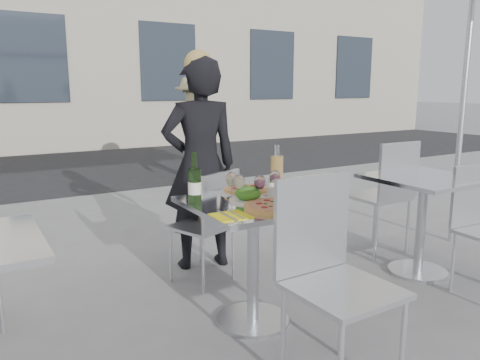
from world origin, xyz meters
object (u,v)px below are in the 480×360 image
pedestrian_b (196,129)px  wine_bottle (195,184)px  chair_far (210,218)px  wineglass_white_a (239,183)px  woman_diner (200,165)px  napkin_right (309,202)px  chair_near (328,263)px  side_table_right (423,204)px  carafe (277,172)px  salad_plate (248,195)px  wineglass_red_b (275,178)px  side_chair_rfar (387,188)px  main_table (253,236)px  pizza_far (246,190)px  sugar_shaker (272,188)px  wineglass_red_a (260,183)px  napkin_left (231,216)px  pizza_near (277,206)px  wineglass_white_b (232,180)px

pedestrian_b → wine_bottle: (-1.89, -3.93, 0.07)m
chair_far → wineglass_white_a: 0.71m
woman_diner → napkin_right: (0.12, -1.18, -0.06)m
chair_near → wineglass_white_a: chair_near is taller
side_table_right → woman_diner: 1.70m
carafe → wineglass_white_a: bearing=-158.1°
salad_plate → wineglass_red_b: 0.22m
chair_far → wineglass_white_a: wineglass_white_a is taller
side_chair_rfar → wineglass_red_b: bearing=15.6°
main_table → chair_far: 0.64m
side_chair_rfar → woman_diner: woman_diner is taller
pedestrian_b → carafe: 4.08m
pizza_far → sugar_shaker: size_ratio=2.86×
sugar_shaker → main_table: bearing=-165.2°
woman_diner → wineglass_white_a: (-0.22, -0.95, 0.05)m
main_table → carafe: (0.30, 0.19, 0.33)m
woman_diner → napkin_right: bearing=106.2°
wineglass_red_a → napkin_left: 0.36m
pizza_near → carafe: carafe is taller
pizza_near → carafe: size_ratio=1.25×
side_table_right → pedestrian_b: bearing=88.8°
chair_far → main_table: bearing=65.0°
pizza_far → wineglass_white_a: (-0.15, -0.17, 0.09)m
woman_diner → pedestrian_b: bearing=-104.6°
pizza_far → napkin_left: bearing=-129.5°
sugar_shaker → napkin_left: bearing=-149.7°
wine_bottle → napkin_right: wine_bottle is taller
woman_diner → wineglass_red_a: woman_diner is taller
chair_near → carafe: (0.29, 0.83, 0.28)m
pizza_far → wineglass_red_b: bearing=-54.7°
chair_near → pizza_near: 0.48m
wineglass_white_b → side_table_right: bearing=-4.8°
salad_plate → wine_bottle: wine_bottle is taller
side_table_right → salad_plate: 1.54m
side_table_right → chair_far: (-1.45, 0.64, -0.05)m
chair_far → side_chair_rfar: 1.56m
side_chair_rfar → wineglass_red_a: side_chair_rfar is taller
pizza_near → wineglass_white_b: wineglass_white_b is taller
main_table → side_chair_rfar: (1.59, 0.43, 0.03)m
woman_diner → wineglass_white_b: woman_diner is taller
chair_far → carafe: size_ratio=2.86×
pedestrian_b → wineglass_red_b: pedestrian_b is taller
pizza_near → napkin_right: pizza_near is taller
main_table → wine_bottle: size_ratio=2.54×
salad_plate → carafe: bearing=27.3°
pizza_near → napkin_left: size_ratio=1.81×
side_table_right → pedestrian_b: 4.07m
wineglass_red_a → woman_diner: bearing=83.1°
chair_far → carafe: 0.64m
main_table → wineglass_red_a: size_ratio=4.76×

